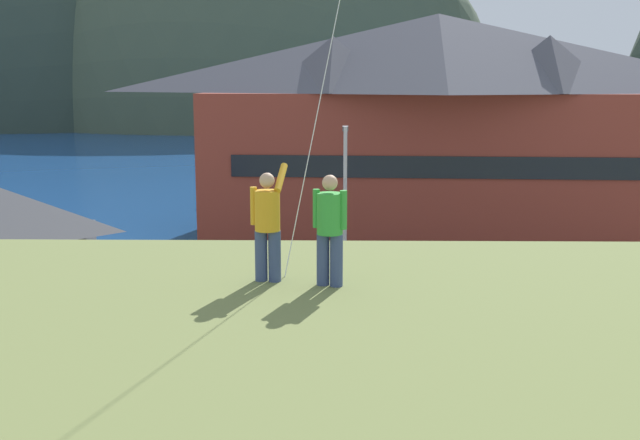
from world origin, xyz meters
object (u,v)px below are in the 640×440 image
(moored_boat_inner_slip, at_px, (230,191))
(parked_car_mid_row_center, at_px, (237,276))
(person_companion, at_px, (330,227))
(parked_car_corner_spot, at_px, (117,335))
(harbor_lodge, at_px, (436,121))
(moored_boat_wharfside, at_px, (230,192))
(moored_boat_outer_mooring, at_px, (332,181))
(wharf_dock, at_px, (282,193))
(parked_car_back_row_right, at_px, (430,278))
(parking_light_pole, at_px, (345,193))
(person_kite_flyer, at_px, (267,222))
(parked_car_front_row_silver, at_px, (573,284))
(parked_car_mid_row_near, at_px, (332,335))

(moored_boat_inner_slip, relative_size, parked_car_mid_row_center, 1.95)
(person_companion, bearing_deg, parked_car_corner_spot, 121.53)
(harbor_lodge, bearing_deg, moored_boat_wharfside, 138.39)
(parked_car_mid_row_center, bearing_deg, moored_boat_outer_mooring, 83.13)
(moored_boat_wharfside, relative_size, parked_car_corner_spot, 1.76)
(moored_boat_wharfside, relative_size, person_companion, 4.30)
(person_companion, bearing_deg, moored_boat_wharfside, 99.73)
(wharf_dock, height_order, moored_boat_wharfside, moored_boat_wharfside)
(moored_boat_outer_mooring, height_order, parked_car_back_row_right, moored_boat_outer_mooring)
(wharf_dock, distance_m, parked_car_back_row_right, 27.99)
(parked_car_mid_row_center, bearing_deg, parking_light_pole, 34.31)
(parked_car_corner_spot, distance_m, person_kite_flyer, 12.89)
(parked_car_front_row_silver, distance_m, parked_car_mid_row_center, 12.91)
(parked_car_back_row_right, bearing_deg, parked_car_mid_row_near, -119.24)
(wharf_dock, distance_m, parking_light_pole, 24.42)
(moored_boat_outer_mooring, xyz_separation_m, moored_boat_inner_slip, (-7.35, -5.37, 0.00))
(parked_car_mid_row_near, bearing_deg, parking_light_pole, 86.98)
(wharf_dock, bearing_deg, moored_boat_inner_slip, -159.86)
(harbor_lodge, bearing_deg, person_kite_flyer, -102.20)
(person_kite_flyer, xyz_separation_m, person_companion, (0.98, -0.26, -0.02))
(parked_car_front_row_silver, bearing_deg, parking_light_pole, 155.15)
(harbor_lodge, relative_size, parked_car_back_row_right, 6.35)
(moored_boat_wharfside, height_order, parked_car_mid_row_center, moored_boat_wharfside)
(person_kite_flyer, bearing_deg, parked_car_corner_spot, 118.08)
(moored_boat_wharfside, xyz_separation_m, person_companion, (7.27, -42.43, 5.78))
(person_kite_flyer, bearing_deg, harbor_lodge, 77.80)
(moored_boat_inner_slip, bearing_deg, parked_car_front_row_silver, -57.97)
(parked_car_front_row_silver, xyz_separation_m, parked_car_back_row_right, (-5.30, 0.80, 0.00))
(moored_boat_wharfside, bearing_deg, parked_car_mid_row_near, -77.07)
(moored_boat_wharfside, bearing_deg, person_companion, -80.27)
(wharf_dock, xyz_separation_m, parked_car_front_row_silver, (12.85, -27.74, 0.71))
(moored_boat_wharfside, bearing_deg, person_kite_flyer, -81.52)
(person_kite_flyer, bearing_deg, parked_car_back_row_right, 74.41)
(parked_car_mid_row_center, height_order, parking_light_pole, parking_light_pole)
(parked_car_back_row_right, bearing_deg, moored_boat_outer_mooring, 97.13)
(parked_car_mid_row_near, bearing_deg, person_kite_flyer, -95.48)
(moored_boat_outer_mooring, relative_size, person_kite_flyer, 4.49)
(harbor_lodge, distance_m, moored_boat_outer_mooring, 19.27)
(moored_boat_wharfside, distance_m, parking_light_pole, 23.35)
(moored_boat_inner_slip, xyz_separation_m, parked_car_mid_row_center, (3.64, -25.35, 0.34))
(parking_light_pole, bearing_deg, parked_car_front_row_silver, -24.85)
(moored_boat_inner_slip, distance_m, parking_light_pole, 24.01)
(parked_car_corner_spot, bearing_deg, moored_boat_inner_slip, 91.61)
(moored_boat_wharfside, bearing_deg, wharf_dock, 29.43)
(moored_boat_inner_slip, bearing_deg, parked_car_back_row_right, -66.33)
(moored_boat_wharfside, relative_size, person_kite_flyer, 4.03)
(person_companion, bearing_deg, moored_boat_outer_mooring, 90.06)
(parked_car_mid_row_center, bearing_deg, parked_car_corner_spot, -110.89)
(moored_boat_inner_slip, bearing_deg, harbor_lodge, -42.92)
(moored_boat_outer_mooring, bearing_deg, parked_car_mid_row_center, -96.87)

